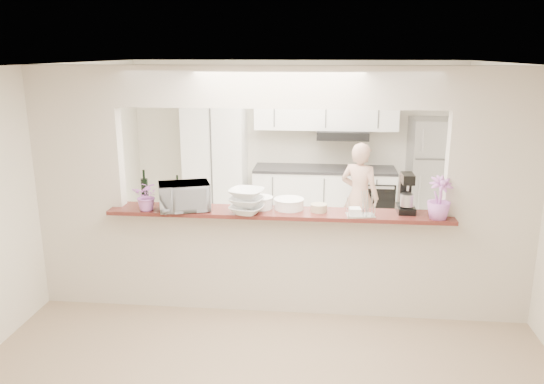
# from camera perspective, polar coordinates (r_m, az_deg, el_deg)

# --- Properties ---
(floor) EXTENTS (6.00, 6.00, 0.00)m
(floor) POSITION_cam_1_polar(r_m,az_deg,el_deg) (5.73, 0.70, -12.39)
(floor) COLOR tan
(floor) RESTS_ON ground
(tile_overlay) EXTENTS (5.00, 2.90, 0.01)m
(tile_overlay) POSITION_cam_1_polar(r_m,az_deg,el_deg) (7.13, 1.80, -6.65)
(tile_overlay) COLOR silver
(tile_overlay) RESTS_ON floor
(partition) EXTENTS (5.00, 0.15, 2.50)m
(partition) POSITION_cam_1_polar(r_m,az_deg,el_deg) (5.22, 0.75, 2.24)
(partition) COLOR beige
(partition) RESTS_ON floor
(bar_counter) EXTENTS (3.40, 0.38, 1.09)m
(bar_counter) POSITION_cam_1_polar(r_m,az_deg,el_deg) (5.48, 0.72, -7.05)
(bar_counter) COLOR beige
(bar_counter) RESTS_ON floor
(kitchen_cabinets) EXTENTS (3.15, 0.62, 2.25)m
(kitchen_cabinets) POSITION_cam_1_polar(r_m,az_deg,el_deg) (7.99, 1.10, 2.98)
(kitchen_cabinets) COLOR white
(kitchen_cabinets) RESTS_ON floor
(refrigerator) EXTENTS (0.75, 0.70, 1.70)m
(refrigerator) POSITION_cam_1_polar(r_m,az_deg,el_deg) (8.08, 17.07, 1.55)
(refrigerator) COLOR #ABABB0
(refrigerator) RESTS_ON floor
(flower_left) EXTENTS (0.27, 0.23, 0.30)m
(flower_left) POSITION_cam_1_polar(r_m,az_deg,el_deg) (5.40, -13.28, -0.39)
(flower_left) COLOR pink
(flower_left) RESTS_ON bar_counter
(wine_bottle_a) EXTENTS (0.06, 0.06, 0.31)m
(wine_bottle_a) POSITION_cam_1_polar(r_m,az_deg,el_deg) (5.53, -10.09, -0.12)
(wine_bottle_a) COLOR black
(wine_bottle_a) RESTS_ON bar_counter
(wine_bottle_b) EXTENTS (0.07, 0.07, 0.36)m
(wine_bottle_b) POSITION_cam_1_polar(r_m,az_deg,el_deg) (5.63, -13.53, 0.15)
(wine_bottle_b) COLOR black
(wine_bottle_b) RESTS_ON bar_counter
(toaster_oven) EXTENTS (0.58, 0.48, 0.27)m
(toaster_oven) POSITION_cam_1_polar(r_m,az_deg,el_deg) (5.34, -9.42, -0.48)
(toaster_oven) COLOR #A5A6AA
(toaster_oven) RESTS_ON bar_counter
(serving_bowls) EXTENTS (0.39, 0.39, 0.24)m
(serving_bowls) POSITION_cam_1_polar(r_m,az_deg,el_deg) (5.15, -2.75, -1.05)
(serving_bowls) COLOR white
(serving_bowls) RESTS_ON bar_counter
(plate_stack_a) EXTENTS (0.26, 0.26, 0.12)m
(plate_stack_a) POSITION_cam_1_polar(r_m,az_deg,el_deg) (5.35, -1.26, -1.13)
(plate_stack_a) COLOR white
(plate_stack_a) RESTS_ON bar_counter
(plate_stack_b) EXTENTS (0.30, 0.30, 0.11)m
(plate_stack_b) POSITION_cam_1_polar(r_m,az_deg,el_deg) (5.32, 1.84, -1.28)
(plate_stack_b) COLOR white
(plate_stack_b) RESTS_ON bar_counter
(red_bowl) EXTENTS (0.16, 0.16, 0.07)m
(red_bowl) POSITION_cam_1_polar(r_m,az_deg,el_deg) (5.40, -0.77, -1.22)
(red_bowl) COLOR maroon
(red_bowl) RESTS_ON bar_counter
(tan_bowl) EXTENTS (0.16, 0.16, 0.08)m
(tan_bowl) POSITION_cam_1_polar(r_m,az_deg,el_deg) (5.26, 5.06, -1.70)
(tan_bowl) COLOR tan
(tan_bowl) RESTS_ON bar_counter
(utensil_caddy) EXTENTS (0.28, 0.18, 0.25)m
(utensil_caddy) POSITION_cam_1_polar(r_m,az_deg,el_deg) (5.14, 9.52, -1.47)
(utensil_caddy) COLOR silver
(utensil_caddy) RESTS_ON bar_counter
(stand_mixer) EXTENTS (0.17, 0.27, 0.39)m
(stand_mixer) POSITION_cam_1_polar(r_m,az_deg,el_deg) (5.36, 14.23, -0.27)
(stand_mixer) COLOR black
(stand_mixer) RESTS_ON bar_counter
(flower_right) EXTENTS (0.27, 0.27, 0.41)m
(flower_right) POSITION_cam_1_polar(r_m,az_deg,el_deg) (5.21, 17.57, -0.62)
(flower_right) COLOR #AB62B6
(flower_right) RESTS_ON bar_counter
(person) EXTENTS (0.64, 0.55, 1.47)m
(person) POSITION_cam_1_polar(r_m,az_deg,el_deg) (7.17, 9.37, -0.59)
(person) COLOR tan
(person) RESTS_ON floor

